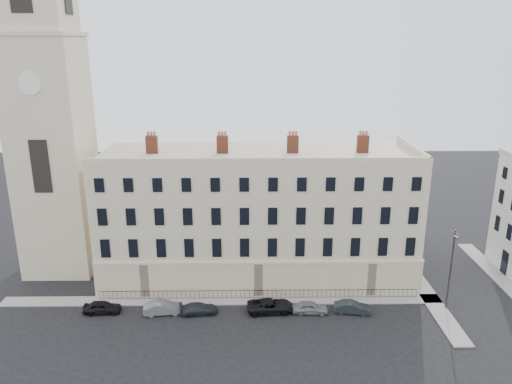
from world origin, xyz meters
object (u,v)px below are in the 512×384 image
(car_b, at_px, (164,308))
(car_d, at_px, (271,306))
(car_c, at_px, (199,309))
(streetlamp, at_px, (451,266))
(car_e, at_px, (310,307))
(car_f, at_px, (352,307))
(car_a, at_px, (102,307))

(car_b, bearing_deg, car_d, -95.98)
(car_c, height_order, streetlamp, streetlamp)
(car_e, distance_m, car_f, 4.44)
(car_c, distance_m, car_d, 7.52)
(car_a, xyz_separation_m, car_b, (6.45, -0.26, 0.02))
(car_b, distance_m, car_c, 3.68)
(car_a, relative_size, streetlamp, 0.43)
(car_b, xyz_separation_m, car_c, (3.68, -0.04, -0.10))
(car_a, bearing_deg, car_e, -93.14)
(car_b, distance_m, car_f, 19.73)
(car_c, bearing_deg, car_f, -97.81)
(car_b, relative_size, car_f, 1.09)
(car_b, height_order, car_c, car_b)
(car_b, height_order, car_e, car_b)
(car_b, bearing_deg, car_f, -97.45)
(car_f, bearing_deg, car_c, 97.72)
(car_b, relative_size, car_d, 0.83)
(car_a, height_order, car_f, car_a)
(car_d, xyz_separation_m, car_f, (8.53, -0.33, -0.06))
(car_b, relative_size, car_c, 1.04)
(car_c, bearing_deg, car_a, 80.75)
(car_d, relative_size, car_e, 1.32)
(car_d, bearing_deg, car_b, 86.65)
(car_a, height_order, car_b, car_b)
(car_c, distance_m, car_f, 16.05)
(car_a, bearing_deg, car_d, -92.37)
(car_c, xyz_separation_m, car_d, (7.52, 0.27, 0.11))
(car_d, bearing_deg, car_a, 85.39)
(car_c, bearing_deg, streetlamp, -96.31)
(car_a, xyz_separation_m, car_d, (17.64, -0.03, 0.03))
(streetlamp, bearing_deg, car_e, 163.77)
(car_d, distance_m, car_f, 8.54)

